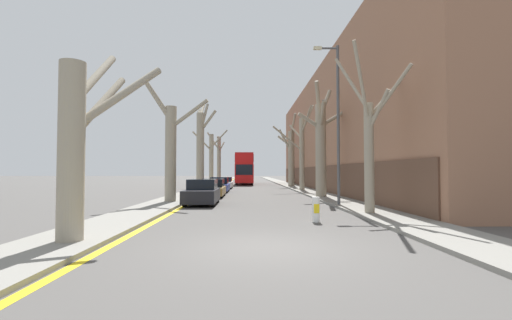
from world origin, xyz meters
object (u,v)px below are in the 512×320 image
Objects in this scene: street_tree_right_2 at (301,150)px; lamp_post at (337,117)px; street_tree_right_0 at (369,141)px; street_tree_right_3 at (291,155)px; parked_car_0 at (202,193)px; street_tree_left_0 at (80,138)px; parked_car_3 at (224,183)px; street_tree_left_1 at (170,147)px; traffic_bollard at (316,209)px; street_tree_left_4 at (219,158)px; parked_car_2 at (219,185)px; street_tree_left_2 at (201,145)px; street_tree_right_1 at (321,143)px; parked_car_1 at (213,188)px; double_decker_bus at (245,167)px; street_tree_left_3 at (211,158)px.

street_tree_right_2 is 0.93× the size of lamp_post.
street_tree_right_0 is 28.00m from street_tree_right_3.
street_tree_right_0 is at bearing -32.98° from parked_car_0.
street_tree_left_0 is 34.84m from street_tree_right_3.
street_tree_left_1 is at bearing -96.32° from parked_car_3.
traffic_bollard is at bearing -97.54° from street_tree_right_2.
street_tree_left_4 is 37.56m from lamp_post.
street_tree_right_2 is 10.28m from parked_car_3.
lamp_post reaches higher than street_tree_right_0.
street_tree_left_4 is at bearing 99.66° from traffic_bollard.
street_tree_right_2 is 14.46m from lamp_post.
street_tree_right_0 is 0.85× the size of lamp_post.
street_tree_right_3 is (10.01, 22.13, 0.67)m from street_tree_left_1.
parked_car_2 is 15.86m from lamp_post.
lamp_post is (-0.62, -24.27, 0.84)m from street_tree_right_3.
street_tree_left_2 reaches higher than street_tree_right_1.
street_tree_right_3 reaches higher than street_tree_left_1.
parked_car_1 is 4.91× the size of traffic_bollard.
street_tree_right_1 is 0.90× the size of street_tree_right_3.
parked_car_1 reaches higher than traffic_bollard.
street_tree_right_0 reaches higher than street_tree_left_0.
street_tree_right_3 is at bearing 53.64° from parked_car_2.
parked_car_2 reaches higher than parked_car_3.
street_tree_right_0 is 1.61× the size of parked_car_2.
street_tree_left_2 is 9.57m from street_tree_right_2.
double_decker_bus is at bearing 84.57° from street_tree_left_0.
street_tree_left_4 reaches higher than double_decker_bus.
street_tree_left_3 is 0.67× the size of double_decker_bus.
street_tree_left_3 is 17.75m from parked_car_1.
street_tree_left_1 reaches higher than parked_car_1.
parked_car_1 is 0.52× the size of lamp_post.
traffic_bollard is at bearing -53.36° from parked_car_0.
street_tree_right_3 is 24.50m from parked_car_0.
lamp_post is (7.38, -13.40, 4.18)m from parked_car_2.
street_tree_right_2 reaches higher than street_tree_left_3.
street_tree_right_1 is 1.75× the size of parked_car_1.
street_tree_right_3 is (9.86, 33.39, 1.24)m from street_tree_left_0.
street_tree_left_3 is 1.61× the size of parked_car_1.
street_tree_right_3 reaches higher than parked_car_2.
street_tree_left_0 is 22.71m from street_tree_left_2.
street_tree_left_3 is 10.01m from street_tree_right_3.
street_tree_right_2 reaches higher than parked_car_2.
street_tree_right_0 is at bearing 33.97° from traffic_bollard.
street_tree_left_0 reaches higher than parked_car_1.
street_tree_left_2 is 1.03× the size of street_tree_right_3.
street_tree_right_3 is at bearing 88.53° from lamp_post.
street_tree_right_0 is at bearing -76.22° from street_tree_left_4.
street_tree_left_2 is 9.87× the size of traffic_bollard.
street_tree_left_4 is 1.00× the size of street_tree_right_2.
parked_car_1 is 12.82m from parked_car_3.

